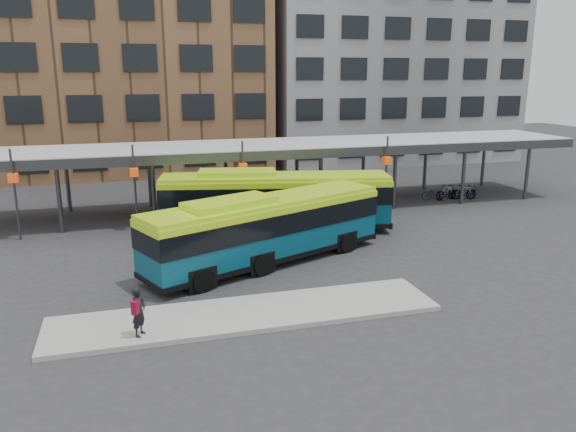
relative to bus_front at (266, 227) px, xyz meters
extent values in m
plane|color=#28282B|center=(3.42, -2.48, -1.71)|extent=(120.00, 120.00, 0.00)
cube|color=gray|center=(-2.08, -5.48, -1.62)|extent=(14.00, 3.00, 0.18)
cube|color=#999B9E|center=(3.42, 10.52, 2.29)|extent=(40.00, 6.00, 0.35)
cube|color=#383A3D|center=(3.42, 7.52, 2.14)|extent=(40.00, 0.15, 0.55)
cylinder|color=#383A3D|center=(-9.58, 8.02, 0.19)|extent=(0.24, 0.24, 3.80)
cylinder|color=#383A3D|center=(-9.58, 13.02, 0.19)|extent=(0.24, 0.24, 3.80)
cylinder|color=#383A3D|center=(-4.58, 8.02, 0.19)|extent=(0.24, 0.24, 3.80)
cylinder|color=#383A3D|center=(-4.58, 13.02, 0.19)|extent=(0.24, 0.24, 3.80)
cylinder|color=#383A3D|center=(0.42, 8.02, 0.19)|extent=(0.24, 0.24, 3.80)
cylinder|color=#383A3D|center=(0.42, 13.02, 0.19)|extent=(0.24, 0.24, 3.80)
cylinder|color=#383A3D|center=(5.42, 8.02, 0.19)|extent=(0.24, 0.24, 3.80)
cylinder|color=#383A3D|center=(5.42, 13.02, 0.19)|extent=(0.24, 0.24, 3.80)
cylinder|color=#383A3D|center=(10.42, 8.02, 0.19)|extent=(0.24, 0.24, 3.80)
cylinder|color=#383A3D|center=(10.42, 13.02, 0.19)|extent=(0.24, 0.24, 3.80)
cylinder|color=#383A3D|center=(15.42, 8.02, 0.19)|extent=(0.24, 0.24, 3.80)
cylinder|color=#383A3D|center=(15.42, 13.02, 0.19)|extent=(0.24, 0.24, 3.80)
cylinder|color=#383A3D|center=(20.42, 8.02, 0.19)|extent=(0.24, 0.24, 3.80)
cylinder|color=#383A3D|center=(20.42, 13.02, 0.19)|extent=(0.24, 0.24, 3.80)
cylinder|color=#383A3D|center=(-11.58, 7.22, 0.69)|extent=(0.12, 0.12, 4.80)
cube|color=#E0430D|center=(-11.58, 7.22, 1.59)|extent=(0.45, 0.45, 0.45)
cylinder|color=#383A3D|center=(-5.58, 7.22, 0.69)|extent=(0.12, 0.12, 4.80)
cube|color=#E0430D|center=(-5.58, 7.22, 1.59)|extent=(0.45, 0.45, 0.45)
cylinder|color=#383A3D|center=(0.42, 7.22, 0.69)|extent=(0.12, 0.12, 4.80)
cube|color=#E0430D|center=(0.42, 7.22, 1.59)|extent=(0.45, 0.45, 0.45)
cylinder|color=#383A3D|center=(9.42, 7.22, 0.69)|extent=(0.12, 0.12, 4.80)
cube|color=#E0430D|center=(9.42, 7.22, 1.59)|extent=(0.45, 0.45, 0.45)
cube|color=brown|center=(-6.58, 29.52, 9.29)|extent=(26.00, 14.00, 22.00)
cube|color=slate|center=(19.42, 29.52, 8.29)|extent=(24.00, 14.00, 20.00)
cube|color=#074056|center=(0.04, 0.02, -0.13)|extent=(11.90, 6.94, 2.47)
cube|color=black|center=(0.04, 0.02, 0.36)|extent=(11.96, 7.01, 0.94)
cube|color=#A9DC16|center=(0.04, 0.02, 1.21)|extent=(11.86, 6.84, 0.20)
cube|color=#A9DC16|center=(-1.78, -0.76, 1.40)|extent=(4.34, 3.19, 0.35)
cube|color=black|center=(0.04, 0.02, -1.25)|extent=(11.97, 7.01, 0.24)
cylinder|color=black|center=(4.16, 0.46, -1.22)|extent=(1.03, 0.66, 0.99)
cylinder|color=black|center=(3.21, 2.68, -1.22)|extent=(1.03, 0.66, 0.99)
cylinder|color=black|center=(-0.57, -1.56, -1.22)|extent=(1.03, 0.66, 0.99)
cylinder|color=black|center=(-1.52, 0.66, -1.22)|extent=(1.03, 0.66, 0.99)
cylinder|color=black|center=(-3.31, -2.72, -1.22)|extent=(1.03, 0.66, 0.99)
cylinder|color=black|center=(-4.25, -0.50, -1.22)|extent=(1.03, 0.66, 0.99)
cube|color=#074056|center=(1.80, 5.15, -0.06)|extent=(12.64, 5.09, 2.58)
cube|color=black|center=(1.80, 5.15, 0.45)|extent=(12.70, 5.16, 0.98)
cube|color=#A9DC16|center=(1.80, 5.15, 1.33)|extent=(12.62, 4.99, 0.21)
cube|color=#A9DC16|center=(-0.22, 5.58, 1.53)|extent=(4.42, 2.67, 0.36)
cube|color=black|center=(1.80, 5.15, -1.23)|extent=(12.71, 5.17, 0.25)
cylinder|color=black|center=(5.57, 3.07, -1.20)|extent=(1.07, 0.52, 1.03)
cylinder|color=black|center=(6.10, 5.53, -1.20)|extent=(1.07, 0.52, 1.03)
cylinder|color=black|center=(0.33, 4.18, -1.20)|extent=(1.07, 0.52, 1.03)
cylinder|color=black|center=(0.85, 6.64, -1.20)|extent=(1.07, 0.52, 1.03)
cylinder|color=black|center=(-2.70, 4.82, -1.20)|extent=(1.07, 0.52, 1.03)
cylinder|color=black|center=(-2.18, 7.28, -1.20)|extent=(1.07, 0.52, 1.03)
imported|color=black|center=(-5.85, -6.32, -0.69)|extent=(0.66, 0.74, 1.69)
cube|color=maroon|center=(-5.94, -6.48, -0.46)|extent=(0.31, 0.36, 0.45)
imported|color=slate|center=(14.26, 9.46, -1.26)|extent=(1.82, 1.13, 0.90)
imported|color=slate|center=(15.05, 9.33, -1.19)|extent=(1.80, 0.85, 1.05)
imported|color=slate|center=(15.97, 9.70, -1.29)|extent=(1.62, 0.59, 0.85)
imported|color=slate|center=(16.29, 9.15, -1.20)|extent=(1.77, 0.93, 1.02)
imported|color=slate|center=(16.78, 9.19, -1.26)|extent=(1.82, 0.88, 0.91)
camera|label=1|loc=(-5.85, -23.92, 6.90)|focal=35.00mm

